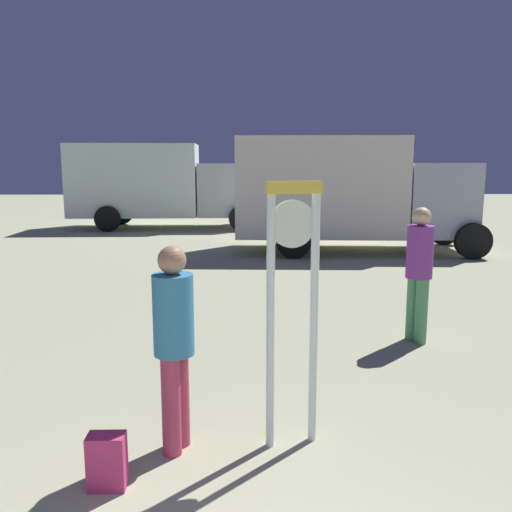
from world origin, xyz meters
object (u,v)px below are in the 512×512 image
object	(u,v)px
standing_clock	(293,288)
box_truck_near	(345,190)
person_near_clock	(174,339)
backpack	(107,462)
person_distant	(419,268)
box_truck_far	(155,183)

from	to	relation	value
standing_clock	box_truck_near	xyz separation A→B (m)	(2.32, 10.24, 0.28)
person_near_clock	box_truck_near	distance (m)	10.87
person_near_clock	backpack	bearing A→B (deg)	-129.54
backpack	box_truck_near	xyz separation A→B (m)	(3.73, 10.87, 1.44)
standing_clock	box_truck_near	bearing A→B (deg)	77.23
standing_clock	person_distant	world-z (taller)	standing_clock
standing_clock	box_truck_far	distance (m)	16.17
standing_clock	person_distant	xyz separation A→B (m)	(1.91, 2.63, -0.35)
box_truck_near	person_near_clock	bearing A→B (deg)	-107.67
backpack	person_distant	size ratio (longest dim) A/B	0.23
person_near_clock	box_truck_far	distance (m)	16.08
standing_clock	person_near_clock	bearing A→B (deg)	-174.53
backpack	box_truck_near	size ratio (longest dim) A/B	0.06
standing_clock	backpack	bearing A→B (deg)	-156.00
person_near_clock	box_truck_near	xyz separation A→B (m)	(3.29, 10.33, 0.68)
person_distant	backpack	bearing A→B (deg)	-135.52
person_distant	box_truck_far	distance (m)	14.27
backpack	box_truck_far	world-z (taller)	box_truck_far
box_truck_near	box_truck_far	size ratio (longest dim) A/B	0.98
standing_clock	person_distant	bearing A→B (deg)	54.05
backpack	person_distant	xyz separation A→B (m)	(3.32, 3.26, 0.81)
person_distant	box_truck_near	world-z (taller)	box_truck_near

